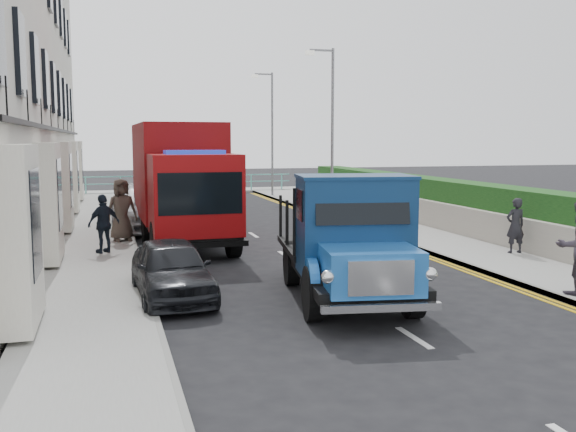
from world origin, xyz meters
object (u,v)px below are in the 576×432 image
at_px(parked_car_front, 172,269).
at_px(pedestrian_east_near, 515,226).
at_px(red_lorry, 181,180).
at_px(lamp_far, 270,127).
at_px(bedford_lorry, 352,248).
at_px(lamp_mid, 330,122).

relative_size(parked_car_front, pedestrian_east_near, 2.36).
xyz_separation_m(parked_car_front, pedestrian_east_near, (9.70, 2.13, 0.27)).
bearing_deg(parked_car_front, pedestrian_east_near, 9.83).
bearing_deg(red_lorry, pedestrian_east_near, -31.23).
bearing_deg(pedestrian_east_near, lamp_far, -83.53).
relative_size(bedford_lorry, red_lorry, 0.77).
relative_size(red_lorry, pedestrian_east_near, 4.69).
height_order(lamp_far, bedford_lorry, lamp_far).
relative_size(bedford_lorry, pedestrian_east_near, 3.63).
height_order(bedford_lorry, parked_car_front, bedford_lorry).
xyz_separation_m(red_lorry, parked_car_front, (-1.02, -7.14, -1.39)).
distance_m(lamp_far, pedestrian_east_near, 20.42).
bearing_deg(bedford_lorry, lamp_far, 88.18).
distance_m(red_lorry, pedestrian_east_near, 10.09).
bearing_deg(lamp_far, bedford_lorry, -100.54).
bearing_deg(pedestrian_east_near, red_lorry, -29.01).
xyz_separation_m(lamp_far, pedestrian_east_near, (1.92, -20.09, -3.10)).
distance_m(lamp_mid, parked_car_front, 14.87).
relative_size(lamp_mid, pedestrian_east_near, 4.52).
relative_size(lamp_mid, bedford_lorry, 1.24).
height_order(lamp_mid, pedestrian_east_near, lamp_mid).
bearing_deg(bedford_lorry, pedestrian_east_near, 39.34).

